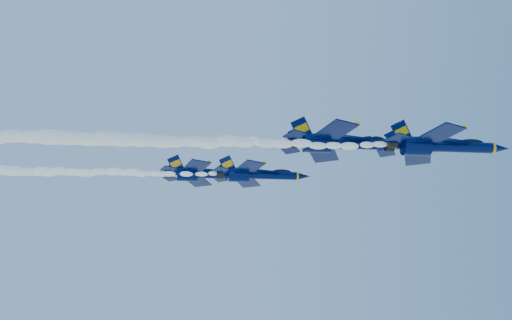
{
  "coord_description": "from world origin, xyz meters",
  "views": [
    {
      "loc": [
        -11.48,
        -77.06,
        120.77
      ],
      "look_at": [
        -5.69,
        0.09,
        153.01
      ],
      "focal_mm": 35.0,
      "sensor_mm": 36.0,
      "label": 1
    }
  ],
  "objects": [
    {
      "name": "jet_third",
      "position": [
        -5.03,
        4.87,
        152.22
      ],
      "size": [
        16.62,
        13.63,
        6.17
      ],
      "color": "#000A38"
    },
    {
      "name": "smoke_trail_jet_second",
      "position": [
        -25.38,
        -6.08,
        153.31
      ],
      "size": [
        48.6,
        2.55,
        2.3
      ],
      "primitive_type": "ellipsoid",
      "color": "white"
    },
    {
      "name": "smoke_trail_jet_lead",
      "position": [
        -12.24,
        -13.89,
        149.7
      ],
      "size": [
        48.6,
        2.32,
        2.09
      ],
      "primitive_type": "ellipsoid",
      "color": "white"
    },
    {
      "name": "jet_second",
      "position": [
        7.49,
        -6.08,
        153.8
      ],
      "size": [
        20.05,
        16.44,
        7.45
      ],
      "color": "#000A38"
    },
    {
      "name": "smoke_trail_jet_third",
      "position": [
        -36.43,
        4.87,
        151.76
      ],
      "size": [
        48.6,
        2.12,
        1.91
      ],
      "primitive_type": "ellipsoid",
      "color": "white"
    },
    {
      "name": "jet_fourth",
      "position": [
        -14.41,
        15.45,
        156.13
      ],
      "size": [
        18.47,
        15.15,
        6.86
      ],
      "color": "#000A38"
    },
    {
      "name": "jet_lead",
      "position": [
        19.85,
        -13.89,
        150.17
      ],
      "size": [
        18.22,
        14.95,
        6.77
      ],
      "color": "#000A38"
    },
    {
      "name": "smoke_trail_jet_fourth",
      "position": [
        -46.6,
        15.45,
        155.65
      ],
      "size": [
        48.6,
        2.35,
        2.12
      ],
      "primitive_type": "ellipsoid",
      "color": "white"
    }
  ]
}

